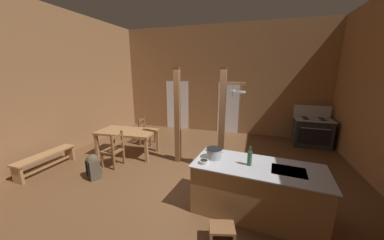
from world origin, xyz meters
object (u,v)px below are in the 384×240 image
(step_stool, at_px, (222,233))
(bottle_tall_on_counter, at_px, (250,158))
(ladderback_chair_near_window, at_px, (114,150))
(ladderback_chair_by_post, at_px, (146,131))
(backpack, at_px, (93,166))
(kitchen_island, at_px, (256,190))
(dining_table, at_px, (127,133))
(bench_along_left_wall, at_px, (46,159))
(stove_range, at_px, (312,132))
(stockpot_on_counter, at_px, (214,153))
(mixing_bowl_on_counter, at_px, (204,162))

(step_stool, xyz_separation_m, bottle_tall_on_counter, (0.31, 0.83, 0.86))
(ladderback_chair_near_window, height_order, ladderback_chair_by_post, same)
(backpack, bearing_deg, kitchen_island, -1.97)
(dining_table, bearing_deg, ladderback_chair_by_post, 86.32)
(step_stool, relative_size, ladderback_chair_near_window, 0.44)
(step_stool, bearing_deg, bench_along_left_wall, 168.52)
(stove_range, bearing_deg, kitchen_island, -113.72)
(kitchen_island, height_order, stove_range, stove_range)
(step_stool, height_order, bottle_tall_on_counter, bottle_tall_on_counter)
(stove_range, height_order, stockpot_on_counter, stove_range)
(stove_range, xyz_separation_m, mixing_bowl_on_counter, (-2.68, -4.25, 0.46))
(ladderback_chair_by_post, relative_size, bottle_tall_on_counter, 2.85)
(stove_range, height_order, bottle_tall_on_counter, stove_range)
(dining_table, bearing_deg, ladderback_chair_near_window, -80.33)
(kitchen_island, bearing_deg, dining_table, 156.55)
(ladderback_chair_by_post, distance_m, stockpot_on_counter, 3.83)
(ladderback_chair_near_window, distance_m, mixing_bowl_on_counter, 2.88)
(kitchen_island, xyz_separation_m, ladderback_chair_by_post, (-3.63, 2.55, -0.00))
(ladderback_chair_near_window, relative_size, backpack, 1.59)
(ladderback_chair_by_post, bearing_deg, mixing_bowl_on_counter, -44.95)
(ladderback_chair_near_window, distance_m, bench_along_left_wall, 1.67)
(ladderback_chair_by_post, distance_m, bottle_tall_on_counter, 4.38)
(step_stool, bearing_deg, bottle_tall_on_counter, 69.62)
(backpack, xyz_separation_m, bottle_tall_on_counter, (3.48, -0.15, 0.73))
(ladderback_chair_by_post, bearing_deg, kitchen_island, -35.06)
(ladderback_chair_near_window, bearing_deg, ladderback_chair_by_post, 92.52)
(ladderback_chair_near_window, bearing_deg, mixing_bowl_on_counter, -20.13)
(stove_range, height_order, step_stool, stove_range)
(bottle_tall_on_counter, bearing_deg, mixing_bowl_on_counter, -167.91)
(stove_range, height_order, bench_along_left_wall, stove_range)
(bench_along_left_wall, bearing_deg, bottle_tall_on_counter, -1.28)
(stove_range, relative_size, bench_along_left_wall, 0.91)
(kitchen_island, bearing_deg, stockpot_on_counter, 174.36)
(kitchen_island, relative_size, backpack, 3.76)
(kitchen_island, xyz_separation_m, dining_table, (-3.70, 1.60, 0.20))
(step_stool, distance_m, dining_table, 4.10)
(stockpot_on_counter, bearing_deg, ladderback_chair_near_window, 165.65)
(ladderback_chair_by_post, bearing_deg, backpack, -89.79)
(ladderback_chair_by_post, bearing_deg, ladderback_chair_near_window, -87.48)
(bench_along_left_wall, bearing_deg, dining_table, 47.99)
(stove_range, relative_size, mixing_bowl_on_counter, 8.19)
(step_stool, xyz_separation_m, stockpot_on_counter, (-0.32, 0.93, 0.83))
(backpack, bearing_deg, stove_range, 36.07)
(stove_range, relative_size, backpack, 2.21)
(kitchen_island, distance_m, stockpot_on_counter, 0.95)
(dining_table, distance_m, mixing_bowl_on_counter, 3.34)
(stove_range, distance_m, dining_table, 6.01)
(step_stool, xyz_separation_m, ladderback_chair_by_post, (-3.18, 3.40, 0.27))
(dining_table, distance_m, bottle_tall_on_counter, 3.93)
(ladderback_chair_near_window, xyz_separation_m, stockpot_on_counter, (2.79, -0.71, 0.55))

